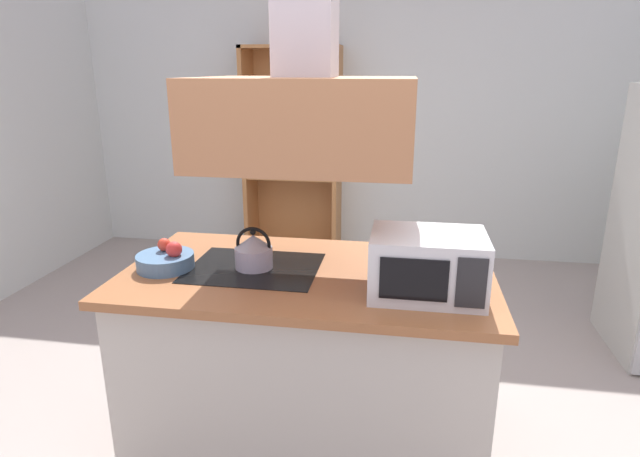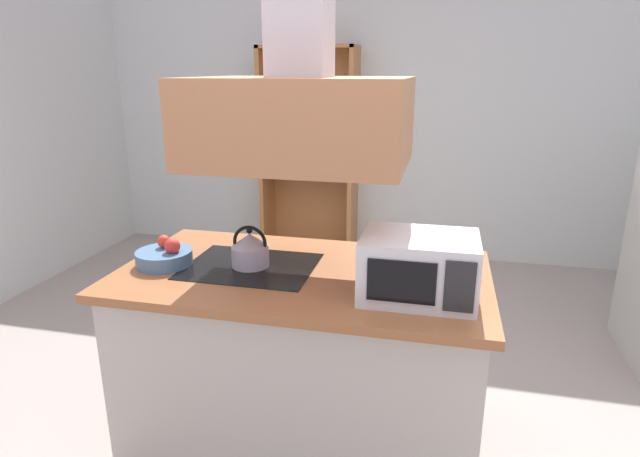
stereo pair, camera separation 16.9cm
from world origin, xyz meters
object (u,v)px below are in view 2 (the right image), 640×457
Objects in this scene: dish_cabinet at (310,165)px; fruit_bowl at (165,256)px; microwave at (419,267)px; kettle at (250,250)px; cutting_board at (441,266)px.

dish_cabinet is 2.78m from fruit_bowl.
kettle is at bearing 167.94° from microwave.
cutting_board is 1.30m from fruit_bowl.
dish_cabinet reaches higher than cutting_board.
dish_cabinet is 7.57× the size of fruit_bowl.
microwave is 1.75× the size of fruit_bowl.
cutting_board is (1.28, -2.53, 0.01)m from dish_cabinet.
dish_cabinet reaches higher than microwave.
kettle is 0.43× the size of microwave.
microwave is (1.19, -2.88, 0.14)m from dish_cabinet.
kettle is (0.40, -2.71, 0.09)m from dish_cabinet.
kettle is 0.90m from cutting_board.
microwave is 1.19m from fruit_bowl.
dish_cabinet is 2.83m from cutting_board.
cutting_board is at bearing 11.19° from fruit_bowl.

